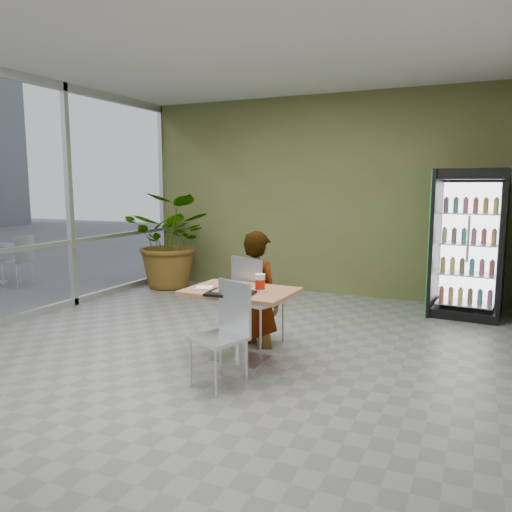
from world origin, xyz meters
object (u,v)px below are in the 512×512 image
at_px(potted_plant, 172,241).
at_px(seated_woman, 258,301).
at_px(chair_near, 226,325).
at_px(soda_cup, 260,283).
at_px(cafeteria_tray, 230,293).
at_px(dining_table, 241,310).
at_px(beverage_fridge, 468,244).
at_px(chair_far, 253,294).

bearing_deg(potted_plant, seated_woman, -40.77).
bearing_deg(chair_near, potted_plant, 151.16).
height_order(seated_woman, soda_cup, seated_woman).
height_order(seated_woman, cafeteria_tray, seated_woman).
xyz_separation_m(chair_near, soda_cup, (0.11, 0.50, 0.29)).
bearing_deg(dining_table, chair_near, -77.36).
bearing_deg(beverage_fridge, seated_woman, -128.07).
bearing_deg(seated_woman, cafeteria_tray, 115.18).
bearing_deg(seated_woman, chair_near, 118.86).
xyz_separation_m(chair_far, seated_woman, (0.03, 0.05, -0.10)).
height_order(dining_table, beverage_fridge, beverage_fridge).
bearing_deg(chair_near, seated_woman, 121.45).
relative_size(chair_far, soda_cup, 5.61).
relative_size(chair_far, potted_plant, 0.61).
height_order(chair_far, potted_plant, potted_plant).
xyz_separation_m(cafeteria_tray, potted_plant, (-2.72, 3.12, 0.06)).
height_order(dining_table, chair_near, chair_near).
height_order(soda_cup, beverage_fridge, beverage_fridge).
height_order(chair_near, potted_plant, potted_plant).
distance_m(chair_far, beverage_fridge, 3.17).
distance_m(seated_woman, beverage_fridge, 3.12).
height_order(cafeteria_tray, beverage_fridge, beverage_fridge).
bearing_deg(beverage_fridge, soda_cup, -116.90).
distance_m(cafeteria_tray, beverage_fridge, 3.71).
bearing_deg(chair_near, beverage_fridge, 82.57).
bearing_deg(dining_table, cafeteria_tray, -86.79).
xyz_separation_m(seated_woman, soda_cup, (0.31, -0.64, 0.35)).
bearing_deg(cafeteria_tray, potted_plant, 131.06).
xyz_separation_m(chair_far, cafeteria_tray, (0.13, -0.81, 0.18)).
relative_size(chair_far, cafeteria_tray, 2.34).
relative_size(chair_near, cafeteria_tray, 2.17).
xyz_separation_m(chair_near, potted_plant, (-2.82, 3.40, 0.28)).
distance_m(soda_cup, cafeteria_tray, 0.31).
xyz_separation_m(dining_table, seated_woman, (-0.08, 0.61, -0.05)).
bearing_deg(soda_cup, chair_far, 120.04).
relative_size(chair_far, chair_near, 1.08).
relative_size(beverage_fridge, potted_plant, 1.21).
bearing_deg(beverage_fridge, dining_table, -120.38).
xyz_separation_m(dining_table, cafeteria_tray, (0.01, -0.25, 0.23)).
xyz_separation_m(soda_cup, beverage_fridge, (1.78, 2.91, 0.16)).
distance_m(dining_table, seated_woman, 0.61).
bearing_deg(dining_table, seated_woman, 97.56).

